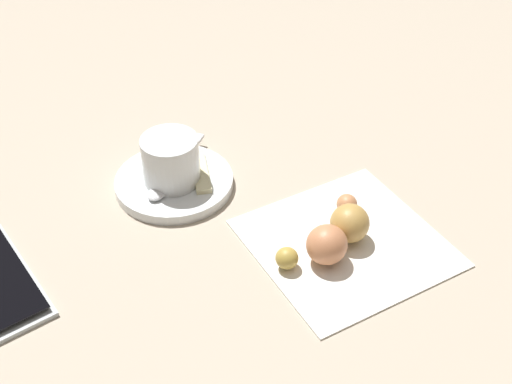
% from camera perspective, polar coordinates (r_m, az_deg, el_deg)
% --- Properties ---
extents(ground_plane, '(1.80, 1.80, 0.00)m').
position_cam_1_polar(ground_plane, '(0.68, -0.01, -2.86)').
color(ground_plane, '#B2A490').
extents(saucer, '(0.13, 0.13, 0.01)m').
position_cam_1_polar(saucer, '(0.73, -6.92, 0.82)').
color(saucer, silver).
rests_on(saucer, ground).
extents(espresso_cup, '(0.07, 0.07, 0.05)m').
position_cam_1_polar(espresso_cup, '(0.71, -7.20, 2.81)').
color(espresso_cup, silver).
rests_on(espresso_cup, saucer).
extents(teaspoon, '(0.07, 0.12, 0.01)m').
position_cam_1_polar(teaspoon, '(0.73, -7.33, 1.27)').
color(teaspoon, silver).
rests_on(teaspoon, saucer).
extents(sugar_packet, '(0.07, 0.05, 0.01)m').
position_cam_1_polar(sugar_packet, '(0.73, -4.72, 1.73)').
color(sugar_packet, beige).
rests_on(sugar_packet, saucer).
extents(napkin, '(0.21, 0.21, 0.00)m').
position_cam_1_polar(napkin, '(0.67, 7.61, -4.23)').
color(napkin, white).
rests_on(napkin, ground).
extents(croissant, '(0.07, 0.13, 0.04)m').
position_cam_1_polar(croissant, '(0.65, 6.73, -3.47)').
color(croissant, '#B59741').
rests_on(croissant, napkin).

